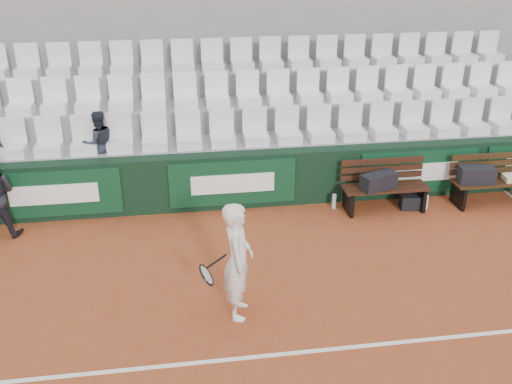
{
  "coord_description": "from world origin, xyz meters",
  "views": [
    {
      "loc": [
        -1.11,
        -5.16,
        4.6
      ],
      "look_at": [
        0.0,
        2.4,
        1.0
      ],
      "focal_mm": 40.0,
      "sensor_mm": 36.0,
      "label": 1
    }
  ],
  "objects_px": {
    "spectator_c": "(96,119)",
    "bench_right": "(492,192)",
    "water_bottle_near": "(334,201)",
    "tennis_player": "(238,261)",
    "bench_left": "(384,198)",
    "sports_bag_right": "(476,175)",
    "sports_bag_left": "(379,181)",
    "sports_bag_ground": "(412,202)",
    "water_bottle_far": "(426,202)"
  },
  "relations": [
    {
      "from": "sports_bag_right",
      "to": "sports_bag_ground",
      "type": "height_order",
      "value": "sports_bag_right"
    },
    {
      "from": "spectator_c",
      "to": "bench_left",
      "type": "bearing_deg",
      "value": 147.59
    },
    {
      "from": "bench_left",
      "to": "bench_right",
      "type": "distance_m",
      "value": 2.02
    },
    {
      "from": "bench_left",
      "to": "sports_bag_right",
      "type": "xyz_separation_m",
      "value": [
        1.65,
        -0.05,
        0.37
      ]
    },
    {
      "from": "bench_left",
      "to": "water_bottle_far",
      "type": "distance_m",
      "value": 0.77
    },
    {
      "from": "bench_right",
      "to": "sports_bag_left",
      "type": "xyz_separation_m",
      "value": [
        -2.17,
        -0.01,
        0.36
      ]
    },
    {
      "from": "sports_bag_right",
      "to": "bench_right",
      "type": "bearing_deg",
      "value": 0.73
    },
    {
      "from": "water_bottle_near",
      "to": "bench_left",
      "type": "bearing_deg",
      "value": -11.95
    },
    {
      "from": "bench_right",
      "to": "water_bottle_near",
      "type": "distance_m",
      "value": 2.88
    },
    {
      "from": "tennis_player",
      "to": "sports_bag_left",
      "type": "bearing_deg",
      "value": 42.7
    },
    {
      "from": "bench_left",
      "to": "bench_right",
      "type": "xyz_separation_m",
      "value": [
        2.02,
        -0.04,
        0.0
      ]
    },
    {
      "from": "bench_right",
      "to": "sports_bag_left",
      "type": "bearing_deg",
      "value": -179.84
    },
    {
      "from": "tennis_player",
      "to": "bench_right",
      "type": "bearing_deg",
      "value": 27.29
    },
    {
      "from": "bench_right",
      "to": "tennis_player",
      "type": "relative_size",
      "value": 0.95
    },
    {
      "from": "water_bottle_near",
      "to": "tennis_player",
      "type": "xyz_separation_m",
      "value": [
        -2.04,
        -2.76,
        0.66
      ]
    },
    {
      "from": "tennis_player",
      "to": "spectator_c",
      "type": "relative_size",
      "value": 1.36
    },
    {
      "from": "water_bottle_far",
      "to": "water_bottle_near",
      "type": "bearing_deg",
      "value": 170.73
    },
    {
      "from": "bench_right",
      "to": "sports_bag_right",
      "type": "bearing_deg",
      "value": -179.27
    },
    {
      "from": "sports_bag_left",
      "to": "tennis_player",
      "type": "relative_size",
      "value": 0.4
    },
    {
      "from": "water_bottle_near",
      "to": "water_bottle_far",
      "type": "xyz_separation_m",
      "value": [
        1.61,
        -0.26,
        -0.01
      ]
    },
    {
      "from": "bench_left",
      "to": "sports_bag_left",
      "type": "height_order",
      "value": "sports_bag_left"
    },
    {
      "from": "sports_bag_left",
      "to": "bench_left",
      "type": "bearing_deg",
      "value": 17.85
    },
    {
      "from": "bench_left",
      "to": "sports_bag_ground",
      "type": "distance_m",
      "value": 0.54
    },
    {
      "from": "bench_right",
      "to": "sports_bag_left",
      "type": "height_order",
      "value": "sports_bag_left"
    },
    {
      "from": "bench_left",
      "to": "sports_bag_right",
      "type": "height_order",
      "value": "sports_bag_right"
    },
    {
      "from": "sports_bag_left",
      "to": "spectator_c",
      "type": "relative_size",
      "value": 0.55
    },
    {
      "from": "sports_bag_left",
      "to": "tennis_player",
      "type": "bearing_deg",
      "value": -137.3
    },
    {
      "from": "bench_right",
      "to": "sports_bag_ground",
      "type": "height_order",
      "value": "bench_right"
    },
    {
      "from": "sports_bag_ground",
      "to": "sports_bag_left",
      "type": "bearing_deg",
      "value": -177.93
    },
    {
      "from": "sports_bag_ground",
      "to": "water_bottle_near",
      "type": "bearing_deg",
      "value": 171.55
    },
    {
      "from": "sports_bag_right",
      "to": "sports_bag_ground",
      "type": "xyz_separation_m",
      "value": [
        -1.12,
        0.02,
        -0.46
      ]
    },
    {
      "from": "bench_left",
      "to": "sports_bag_right",
      "type": "bearing_deg",
      "value": -1.65
    },
    {
      "from": "water_bottle_far",
      "to": "spectator_c",
      "type": "xyz_separation_m",
      "value": [
        -5.66,
        1.13,
        1.45
      ]
    },
    {
      "from": "bench_right",
      "to": "spectator_c",
      "type": "distance_m",
      "value": 7.14
    },
    {
      "from": "spectator_c",
      "to": "water_bottle_near",
      "type": "bearing_deg",
      "value": 147.57
    },
    {
      "from": "water_bottle_near",
      "to": "tennis_player",
      "type": "distance_m",
      "value": 3.49
    },
    {
      "from": "bench_right",
      "to": "tennis_player",
      "type": "xyz_separation_m",
      "value": [
        -4.91,
        -2.54,
        0.57
      ]
    },
    {
      "from": "water_bottle_far",
      "to": "tennis_player",
      "type": "relative_size",
      "value": 0.16
    },
    {
      "from": "sports_bag_ground",
      "to": "tennis_player",
      "type": "distance_m",
      "value": 4.32
    },
    {
      "from": "spectator_c",
      "to": "bench_right",
      "type": "bearing_deg",
      "value": 150.71
    },
    {
      "from": "bench_right",
      "to": "water_bottle_far",
      "type": "xyz_separation_m",
      "value": [
        -1.26,
        -0.04,
        -0.1
      ]
    },
    {
      "from": "bench_left",
      "to": "water_bottle_near",
      "type": "distance_m",
      "value": 0.88
    },
    {
      "from": "sports_bag_left",
      "to": "sports_bag_ground",
      "type": "height_order",
      "value": "sports_bag_left"
    },
    {
      "from": "water_bottle_near",
      "to": "bench_right",
      "type": "bearing_deg",
      "value": -4.44
    },
    {
      "from": "bench_left",
      "to": "tennis_player",
      "type": "distance_m",
      "value": 3.92
    },
    {
      "from": "water_bottle_far",
      "to": "tennis_player",
      "type": "height_order",
      "value": "tennis_player"
    },
    {
      "from": "bench_left",
      "to": "sports_bag_left",
      "type": "xyz_separation_m",
      "value": [
        -0.15,
        -0.05,
        0.36
      ]
    },
    {
      "from": "sports_bag_left",
      "to": "sports_bag_right",
      "type": "distance_m",
      "value": 1.8
    },
    {
      "from": "bench_left",
      "to": "water_bottle_near",
      "type": "relative_size",
      "value": 5.53
    },
    {
      "from": "bench_left",
      "to": "tennis_player",
      "type": "xyz_separation_m",
      "value": [
        -2.89,
        -2.58,
        0.57
      ]
    }
  ]
}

